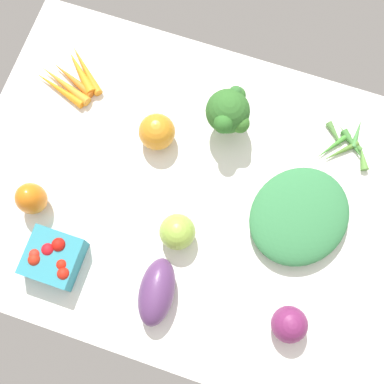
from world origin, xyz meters
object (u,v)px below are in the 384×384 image
broccoli_head (228,113)px  leafy_greens_clump (299,216)px  heirloom_tomato_orange (157,132)px  heirloom_tomato_green (178,232)px  red_onion_center (289,324)px  bell_pepper_orange (31,199)px  berry_basket (53,258)px  carrot_bunch (72,78)px  eggplant (158,292)px  okra_pile (347,145)px

broccoli_head → leafy_greens_clump: 27.75cm
heirloom_tomato_orange → broccoli_head: bearing=-150.9°
heirloom_tomato_green → leafy_greens_clump: (-24.20, -12.11, -1.07)cm
leafy_greens_clump → heirloom_tomato_green: bearing=26.6°
red_onion_center → bell_pepper_orange: bearing=-7.2°
berry_basket → bell_pepper_orange: size_ratio=1.23×
red_onion_center → carrot_bunch: (64.82, -39.06, -2.64)cm
heirloom_tomato_green → broccoli_head: bearing=-94.7°
eggplant → okra_pile: (-30.50, -46.12, -2.91)cm
eggplant → okra_pile: size_ratio=1.08×
leafy_greens_clump → eggplant: bearing=46.7°
bell_pepper_orange → heirloom_tomato_green: 33.01cm
broccoli_head → bell_pepper_orange: broccoli_head is taller
leafy_greens_clump → carrot_bunch: 62.95cm
red_onion_center → okra_pile: red_onion_center is taller
eggplant → heirloom_tomato_orange: 35.95cm
bell_pepper_orange → carrot_bunch: bell_pepper_orange is taller
broccoli_head → leafy_greens_clump: size_ratio=0.54×
red_onion_center → heirloom_tomato_green: 30.22cm
berry_basket → okra_pile: berry_basket is taller
carrot_bunch → berry_basket: bearing=107.3°
red_onion_center → bell_pepper_orange: 61.49cm
berry_basket → okra_pile: bearing=-139.4°
broccoli_head → carrot_bunch: bearing=0.5°
leafy_greens_clump → berry_basket: bearing=28.4°
leafy_greens_clump → okra_pile: (-6.39, -20.57, -2.07)cm
heirloom_tomato_orange → okra_pile: 44.47cm
broccoli_head → leafy_greens_clump: (-21.88, 16.27, -5.17)cm
eggplant → carrot_bunch: bearing=34.3°
carrot_bunch → okra_pile: carrot_bunch is taller
heirloom_tomato_green → eggplant: bearing=90.4°
red_onion_center → eggplant: red_onion_center is taller
leafy_greens_clump → carrot_bunch: leafy_greens_clump is taller
berry_basket → bell_pepper_orange: (9.23, -10.46, 1.12)cm
eggplant → carrot_bunch: eggplant is taller
carrot_bunch → heirloom_tomato_green: bearing=142.6°
broccoli_head → leafy_greens_clump: broccoli_head is taller
broccoli_head → heirloom_tomato_green: bearing=85.3°
heirloom_tomato_orange → okra_pile: heirloom_tomato_orange is taller
broccoli_head → bell_pepper_orange: bearing=42.0°
eggplant → bell_pepper_orange: 34.49cm
red_onion_center → leafy_greens_clump: red_onion_center is taller
okra_pile → leafy_greens_clump: bearing=72.7°
eggplant → berry_basket: bearing=83.4°
carrot_bunch → bell_pepper_orange: bearing=97.0°
eggplant → bell_pepper_orange: size_ratio=1.59×
red_onion_center → eggplant: (28.05, 2.44, -0.11)cm
heirloom_tomato_green → carrot_bunch: heirloom_tomato_green is taller
berry_basket → broccoli_head: bearing=-121.6°
heirloom_tomato_orange → carrot_bunch: (24.66, -7.65, -3.02)cm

